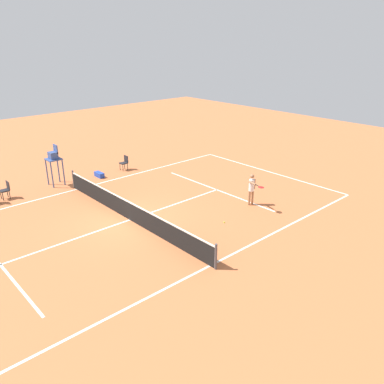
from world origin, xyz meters
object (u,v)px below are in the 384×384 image
tennis_ball (224,222)px  equipment_bag (99,175)px  courtside_chair_far (6,189)px  umpire_chair (54,159)px  courtside_chair_mid (124,162)px  player_serving (252,187)px

tennis_ball → equipment_bag: bearing=6.1°
courtside_chair_far → umpire_chair: bearing=-85.3°
umpire_chair → equipment_bag: bearing=-100.3°
tennis_ball → courtside_chair_far: (10.00, 6.55, 0.50)m
courtside_chair_mid → equipment_bag: 2.01m
courtside_chair_mid → courtside_chair_far: bearing=89.3°
player_serving → equipment_bag: bearing=-56.1°
umpire_chair → courtside_chair_mid: size_ratio=2.54×
player_serving → umpire_chair: size_ratio=0.70×
umpire_chair → courtside_chair_far: (-0.24, 2.94, -1.07)m
umpire_chair → equipment_bag: umpire_chair is taller
courtside_chair_mid → equipment_bag: bearing=93.7°
player_serving → tennis_ball: bearing=23.9°
player_serving → courtside_chair_far: bearing=-33.6°
player_serving → courtside_chair_far: size_ratio=1.76×
courtside_chair_mid → tennis_ball: bearing=174.7°
player_serving → equipment_bag: 9.97m
courtside_chair_far → equipment_bag: bearing=-92.3°
courtside_chair_mid → equipment_bag: (-0.13, 1.97, -0.38)m
equipment_bag → umpire_chair: bearing=79.7°
player_serving → umpire_chair: 11.54m
umpire_chair → equipment_bag: (-0.46, -2.56, -1.46)m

